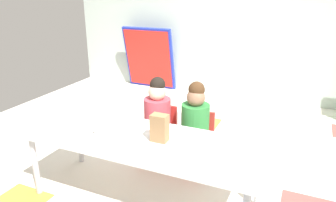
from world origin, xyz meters
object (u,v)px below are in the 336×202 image
object	(u,v)px
seated_child_near_camera	(158,114)
seated_child_middle_seat	(196,120)
craft_table	(143,143)
paper_plate_near_edge	(100,132)
donut_powdered_on_plate	(100,130)
paper_plate_center_table	(98,122)
paper_bag_brown	(160,128)
folded_activity_table	(149,58)

from	to	relation	value
seated_child_near_camera	seated_child_middle_seat	size ratio (longest dim) A/B	1.00
seated_child_middle_seat	craft_table	bearing A→B (deg)	-112.71
paper_plate_near_edge	donut_powdered_on_plate	xyz separation A→B (m)	(0.00, 0.00, 0.02)
seated_child_middle_seat	paper_plate_center_table	world-z (taller)	seated_child_middle_seat
paper_bag_brown	donut_powdered_on_plate	world-z (taller)	paper_bag_brown
paper_bag_brown	seated_child_near_camera	bearing A→B (deg)	117.13
folded_activity_table	paper_bag_brown	distance (m)	3.27
paper_plate_near_edge	paper_plate_center_table	bearing A→B (deg)	130.74
seated_child_near_camera	folded_activity_table	xyz separation A→B (m)	(-1.28, 2.29, -0.02)
paper_bag_brown	donut_powdered_on_plate	distance (m)	0.53
folded_activity_table	paper_bag_brown	xyz separation A→B (m)	(1.57, -2.86, 0.15)
folded_activity_table	craft_table	bearing A→B (deg)	-63.69
donut_powdered_on_plate	paper_plate_center_table	bearing A→B (deg)	130.74
folded_activity_table	donut_powdered_on_plate	size ratio (longest dim) A/B	9.06
seated_child_near_camera	paper_bag_brown	xyz separation A→B (m)	(0.29, -0.57, 0.14)
craft_table	donut_powdered_on_plate	bearing A→B (deg)	-172.04
donut_powdered_on_plate	craft_table	bearing A→B (deg)	7.96
folded_activity_table	donut_powdered_on_plate	world-z (taller)	folded_activity_table
seated_child_middle_seat	paper_plate_near_edge	world-z (taller)	seated_child_middle_seat
craft_table	donut_powdered_on_plate	distance (m)	0.38
craft_table	paper_plate_center_table	bearing A→B (deg)	167.82
craft_table	paper_plate_near_edge	distance (m)	0.38
seated_child_middle_seat	paper_plate_near_edge	xyz separation A→B (m)	(-0.61, -0.64, 0.03)
paper_plate_center_table	seated_child_middle_seat	bearing A→B (deg)	32.19
craft_table	seated_child_near_camera	bearing A→B (deg)	104.09
seated_child_near_camera	paper_bag_brown	distance (m)	0.65
seated_child_middle_seat	paper_plate_center_table	distance (m)	0.89
folded_activity_table	seated_child_middle_seat	bearing A→B (deg)	-54.00
seated_child_near_camera	donut_powdered_on_plate	xyz separation A→B (m)	(-0.22, -0.64, 0.05)
folded_activity_table	paper_bag_brown	bearing A→B (deg)	-61.30
seated_child_near_camera	folded_activity_table	size ratio (longest dim) A/B	0.84
paper_plate_near_edge	donut_powdered_on_plate	bearing A→B (deg)	0.00
paper_plate_center_table	paper_plate_near_edge	bearing A→B (deg)	-49.26
craft_table	seated_child_middle_seat	world-z (taller)	seated_child_middle_seat
seated_child_middle_seat	paper_plate_near_edge	distance (m)	0.88
seated_child_middle_seat	paper_bag_brown	size ratio (longest dim) A/B	4.17
paper_plate_near_edge	paper_plate_center_table	xyz separation A→B (m)	(-0.14, 0.16, 0.00)
seated_child_near_camera	donut_powdered_on_plate	bearing A→B (deg)	-109.33
seated_child_near_camera	paper_bag_brown	bearing A→B (deg)	-62.87
craft_table	seated_child_middle_seat	bearing A→B (deg)	67.29
donut_powdered_on_plate	paper_plate_near_edge	bearing A→B (deg)	0.00
seated_child_near_camera	paper_plate_near_edge	bearing A→B (deg)	-109.33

